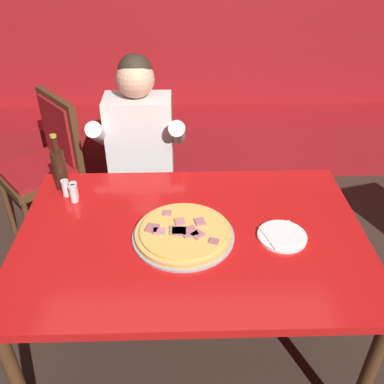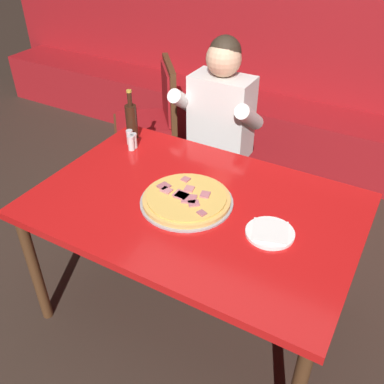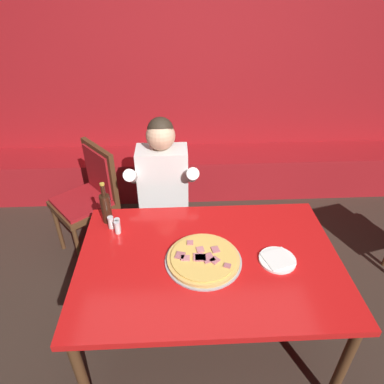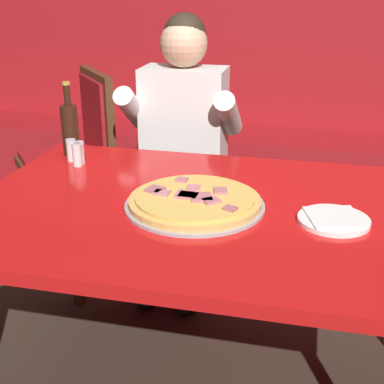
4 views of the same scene
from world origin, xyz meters
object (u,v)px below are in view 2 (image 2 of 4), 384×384
plate_white_paper (270,232)px  shaker_parmesan (134,141)px  beer_bottle (132,120)px  pizza (187,199)px  shaker_black_pepper (131,144)px  dining_chair_side_aisle (154,116)px  diner_seated_blue_shirt (215,132)px  shaker_oregano (130,138)px  main_dining_table (195,214)px

plate_white_paper → shaker_parmesan: shaker_parmesan is taller
beer_bottle → shaker_parmesan: size_ratio=3.40×
pizza → shaker_black_pepper: 0.58m
dining_chair_side_aisle → pizza: bearing=-49.2°
diner_seated_blue_shirt → plate_white_paper: bearing=-49.8°
dining_chair_side_aisle → shaker_oregano: bearing=-66.0°
main_dining_table → diner_seated_blue_shirt: size_ratio=1.18×
shaker_oregano → shaker_black_pepper: 0.07m
shaker_black_pepper → beer_bottle: bearing=123.3°
main_dining_table → shaker_oregano: 0.68m
beer_bottle → dining_chair_side_aisle: 0.72m
main_dining_table → pizza: size_ratio=3.44×
shaker_black_pepper → shaker_oregano: bearing=133.0°
shaker_parmesan → dining_chair_side_aisle: dining_chair_side_aisle is taller
main_dining_table → dining_chair_side_aisle: bearing=132.5°
shaker_black_pepper → plate_white_paper: bearing=-17.3°
shaker_parmesan → shaker_black_pepper: size_ratio=1.00×
plate_white_paper → diner_seated_blue_shirt: diner_seated_blue_shirt is taller
beer_bottle → shaker_parmesan: beer_bottle is taller
shaker_oregano → diner_seated_blue_shirt: 0.55m
shaker_parmesan → main_dining_table: bearing=-27.1°
pizza → shaker_parmesan: (-0.52, 0.30, 0.02)m
shaker_parmesan → shaker_black_pepper: same height
shaker_parmesan → pizza: bearing=-30.2°
main_dining_table → dining_chair_side_aisle: (-0.90, 0.98, -0.11)m
shaker_oregano → diner_seated_blue_shirt: diner_seated_blue_shirt is taller
pizza → plate_white_paper: pizza is taller
plate_white_paper → beer_bottle: beer_bottle is taller
pizza → diner_seated_blue_shirt: size_ratio=0.34×
beer_bottle → shaker_black_pepper: beer_bottle is taller
plate_white_paper → shaker_black_pepper: shaker_black_pepper is taller
pizza → shaker_black_pepper: shaker_black_pepper is taller
plate_white_paper → diner_seated_blue_shirt: (-0.67, 0.79, -0.06)m
shaker_parmesan → shaker_black_pepper: bearing=-83.6°
dining_chair_side_aisle → main_dining_table: bearing=-47.5°
main_dining_table → shaker_parmesan: size_ratio=17.48×
shaker_oregano → pizza: bearing=-29.9°
main_dining_table → plate_white_paper: plate_white_paper is taller
shaker_parmesan → diner_seated_blue_shirt: diner_seated_blue_shirt is taller
main_dining_table → shaker_oregano: bearing=152.9°
pizza → shaker_oregano: bearing=150.1°
beer_bottle → shaker_oregano: 0.11m
pizza → plate_white_paper: bearing=-2.5°
main_dining_table → shaker_black_pepper: size_ratio=17.48×
shaker_oregano → diner_seated_blue_shirt: (0.32, 0.45, -0.09)m
plate_white_paper → shaker_parmesan: bearing=161.2°
main_dining_table → shaker_parmesan: 0.63m
shaker_parmesan → beer_bottle: bearing=129.5°
shaker_black_pepper → main_dining_table: bearing=-24.8°
main_dining_table → shaker_black_pepper: 0.62m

